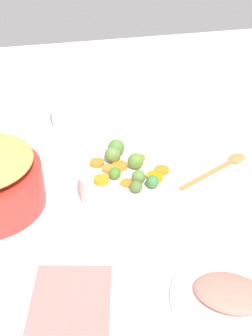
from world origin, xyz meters
name	(u,v)px	position (x,y,z in m)	size (l,w,h in m)	color
tabletop	(136,207)	(0.00, 0.00, 0.01)	(2.40, 2.40, 0.02)	white
serving_bowl_carrots	(126,185)	(-0.03, -0.02, 0.06)	(0.23, 0.23, 0.08)	white
carrot_slice_0	(162,170)	(-0.01, 0.07, 0.11)	(0.04, 0.04, 0.01)	orange
carrot_slice_1	(127,183)	(0.02, -0.03, 0.11)	(0.03, 0.03, 0.01)	orange
carrot_slice_2	(155,177)	(0.02, 0.04, 0.11)	(0.04, 0.04, 0.01)	orange
carrot_slice_3	(97,163)	(-0.07, -0.08, 0.11)	(0.04, 0.04, 0.01)	orange
carrot_slice_4	(140,158)	(-0.07, 0.03, 0.11)	(0.02, 0.02, 0.01)	orange
carrot_slice_5	(120,166)	(-0.05, -0.03, 0.11)	(0.04, 0.04, 0.01)	orange
carrot_slice_6	(108,169)	(-0.04, -0.06, 0.11)	(0.03, 0.03, 0.01)	orange
carrot_slice_7	(101,180)	(0.00, -0.09, 0.11)	(0.04, 0.04, 0.01)	orange
brussels_sprout_0	(115,173)	(-0.01, -0.05, 0.12)	(0.03, 0.03, 0.03)	#4A7C2A
brussels_sprout_1	(153,182)	(0.04, 0.03, 0.12)	(0.03, 0.03, 0.03)	#427B3D
brussels_sprout_2	(113,155)	(-0.08, -0.04, 0.12)	(0.04, 0.04, 0.04)	olive
brussels_sprout_3	(140,177)	(0.02, 0.00, 0.12)	(0.03, 0.03, 0.03)	#5B7D3B
brussels_sprout_4	(116,148)	(-0.10, -0.03, 0.13)	(0.04, 0.04, 0.04)	#518233
brussels_sprout_5	(136,161)	(-0.04, 0.01, 0.12)	(0.04, 0.04, 0.04)	olive
brussels_sprout_6	(136,187)	(0.05, -0.01, 0.12)	(0.03, 0.03, 0.03)	#536D32
wooden_spoon	(225,165)	(-0.10, 0.28, 0.03)	(0.13, 0.24, 0.01)	#B87942
casserole_dish	(89,111)	(-0.41, -0.06, 0.07)	(0.24, 0.24, 0.10)	white
ham_plate	(242,302)	(0.33, 0.13, 0.03)	(0.28, 0.28, 0.01)	white
ham_slice_main	(230,293)	(0.32, 0.11, 0.04)	(0.14, 0.10, 0.03)	#C77665
dish_towel	(70,302)	(0.26, -0.19, 0.02)	(0.18, 0.16, 0.01)	#AC746D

